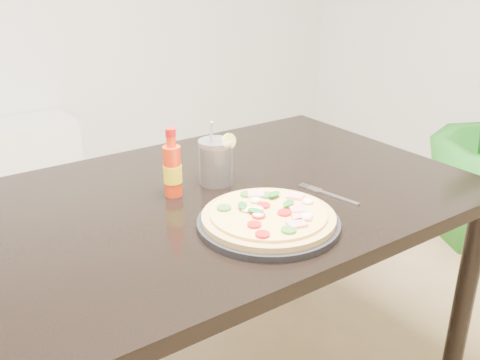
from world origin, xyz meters
TOP-DOWN VIEW (x-y plane):
  - dining_table at (-0.30, 0.18)m, footprint 1.40×0.90m
  - plate at (-0.30, -0.06)m, footprint 0.34×0.34m
  - pizza at (-0.30, -0.06)m, footprint 0.31×0.31m
  - hot_sauce_bottle at (-0.40, 0.23)m, footprint 0.05×0.05m
  - cola_cup at (-0.26, 0.24)m, footprint 0.10×0.10m
  - fork at (-0.06, -0.00)m, footprint 0.05×0.19m

SIDE VIEW (x-z plane):
  - dining_table at x=-0.30m, z-range 0.29..1.04m
  - fork at x=-0.06m, z-range 0.75..0.76m
  - plate at x=-0.30m, z-range 0.75..0.77m
  - pizza at x=-0.30m, z-range 0.76..0.79m
  - cola_cup at x=-0.26m, z-range 0.72..0.90m
  - hot_sauce_bottle at x=-0.40m, z-range 0.73..0.92m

